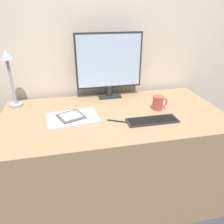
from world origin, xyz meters
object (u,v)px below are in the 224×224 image
(ereader, at_px, (71,116))
(pen, at_px, (117,121))
(laptop, at_px, (72,118))
(keyboard, at_px, (152,120))
(desk_lamp, at_px, (9,70))
(coffee_mug, at_px, (158,103))
(monitor, at_px, (109,64))

(ereader, xyz_separation_m, pen, (0.29, -0.10, -0.02))
(laptop, distance_m, ereader, 0.02)
(keyboard, xyz_separation_m, ereader, (-0.51, 0.14, 0.02))
(keyboard, bearing_deg, desk_lamp, 153.87)
(desk_lamp, height_order, coffee_mug, desk_lamp)
(keyboard, xyz_separation_m, desk_lamp, (-0.90, 0.44, 0.27))
(monitor, height_order, coffee_mug, monitor)
(monitor, xyz_separation_m, laptop, (-0.32, -0.35, -0.26))
(monitor, bearing_deg, laptop, -132.20)
(desk_lamp, xyz_separation_m, pen, (0.68, -0.40, -0.27))
(laptop, distance_m, pen, 0.29)
(coffee_mug, xyz_separation_m, pen, (-0.33, -0.13, -0.05))
(laptop, xyz_separation_m, desk_lamp, (-0.40, 0.31, 0.26))
(monitor, distance_m, ereader, 0.54)
(monitor, relative_size, ereader, 2.58)
(coffee_mug, bearing_deg, keyboard, -122.69)
(monitor, height_order, desk_lamp, monitor)
(monitor, relative_size, keyboard, 1.56)
(ereader, relative_size, coffee_mug, 1.81)
(monitor, relative_size, laptop, 1.50)
(desk_lamp, xyz_separation_m, coffee_mug, (1.01, -0.27, -0.22))
(laptop, bearing_deg, coffee_mug, 3.20)
(laptop, bearing_deg, desk_lamp, 142.43)
(laptop, height_order, coffee_mug, coffee_mug)
(keyboard, distance_m, ereader, 0.53)
(keyboard, relative_size, pen, 2.62)
(keyboard, distance_m, desk_lamp, 1.04)
(desk_lamp, bearing_deg, pen, -30.60)
(pen, bearing_deg, keyboard, -10.44)
(desk_lamp, distance_m, pen, 0.83)
(coffee_mug, bearing_deg, laptop, -176.80)
(monitor, distance_m, pen, 0.52)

